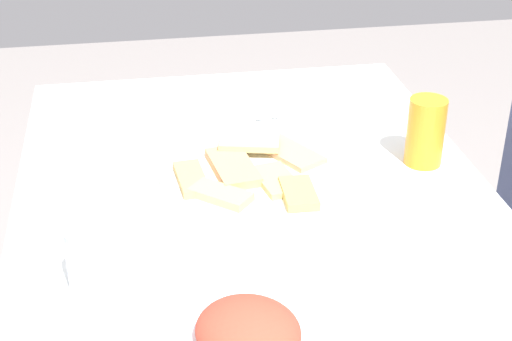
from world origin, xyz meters
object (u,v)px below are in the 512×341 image
at_px(dining_table, 256,241).
at_px(salad_plate_greens, 248,337).
at_px(fork, 264,101).
at_px(soda_can, 426,132).
at_px(spoon, 281,99).
at_px(pide_platter, 255,172).
at_px(drinking_glass, 91,259).
at_px(paper_napkin, 273,102).

bearing_deg(dining_table, salad_plate_greens, -11.17).
relative_size(dining_table, fork, 5.95).
bearing_deg(soda_can, spoon, -147.30).
height_order(pide_platter, soda_can, soda_can).
height_order(pide_platter, drinking_glass, drinking_glass).
height_order(soda_can, fork, soda_can).
relative_size(pide_platter, salad_plate_greens, 1.48).
relative_size(soda_can, fork, 0.67).
distance_m(dining_table, drinking_glass, 0.37).
xyz_separation_m(pide_platter, drinking_glass, (0.27, -0.27, 0.04)).
bearing_deg(soda_can, paper_napkin, -144.96).
height_order(dining_table, paper_napkin, paper_napkin).
relative_size(drinking_glass, paper_napkin, 0.89).
height_order(salad_plate_greens, paper_napkin, salad_plate_greens).
distance_m(dining_table, paper_napkin, 0.39).
relative_size(dining_table, paper_napkin, 9.77).
xyz_separation_m(soda_can, drinking_glass, (0.27, -0.57, -0.01)).
xyz_separation_m(drinking_glass, fork, (-0.58, 0.34, -0.04)).
relative_size(soda_can, paper_napkin, 1.11).
distance_m(dining_table, spoon, 0.39).
relative_size(soda_can, spoon, 0.70).
bearing_deg(dining_table, pide_platter, 172.77).
xyz_separation_m(salad_plate_greens, spoon, (-0.73, 0.19, -0.02)).
xyz_separation_m(pide_platter, fork, (-0.30, 0.07, -0.00)).
distance_m(salad_plate_greens, fork, 0.75).
bearing_deg(spoon, salad_plate_greens, 6.39).
bearing_deg(spoon, fork, -69.18).
xyz_separation_m(dining_table, soda_can, (-0.06, 0.31, 0.16)).
bearing_deg(fork, salad_plate_greens, 5.13).
xyz_separation_m(paper_napkin, spoon, (0.00, 0.02, 0.00)).
xyz_separation_m(dining_table, spoon, (-0.36, 0.12, 0.10)).
bearing_deg(drinking_glass, spoon, 146.77).
height_order(soda_can, spoon, soda_can).
relative_size(dining_table, salad_plate_greens, 4.75).
bearing_deg(dining_table, paper_napkin, 164.95).
distance_m(pide_platter, drinking_glass, 0.38).
relative_size(drinking_glass, fork, 0.54).
bearing_deg(drinking_glass, paper_napkin, 148.04).
height_order(fork, spoon, same).
bearing_deg(spoon, paper_napkin, -69.18).
height_order(salad_plate_greens, spoon, salad_plate_greens).
bearing_deg(salad_plate_greens, fork, 168.24).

